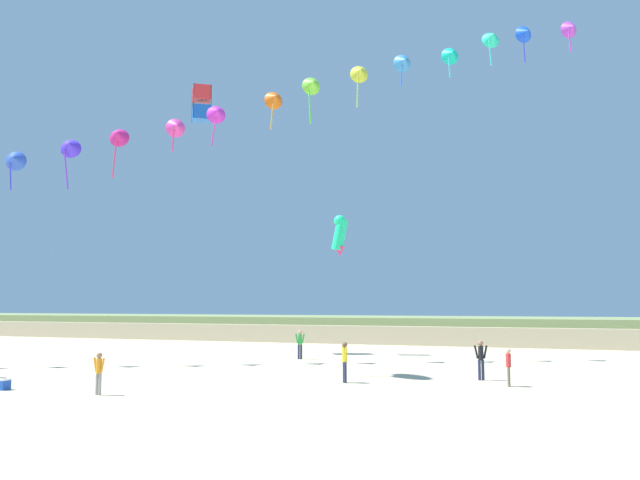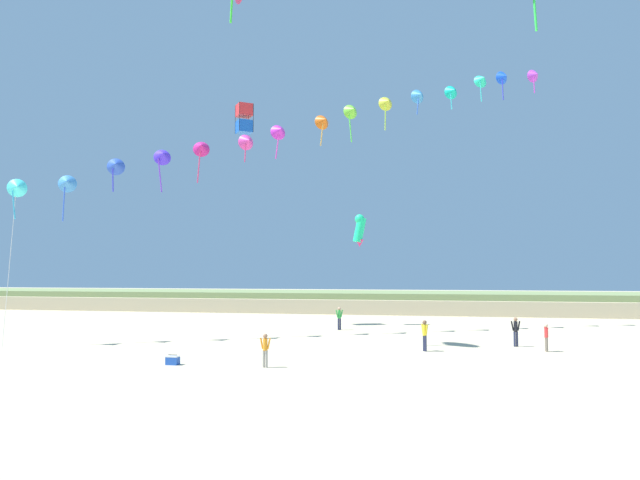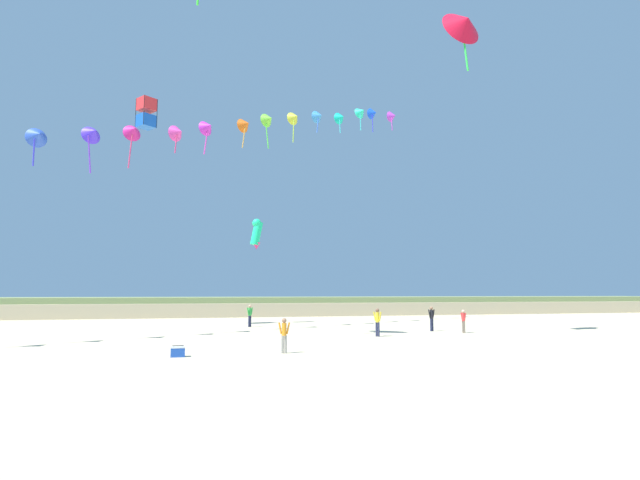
% 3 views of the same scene
% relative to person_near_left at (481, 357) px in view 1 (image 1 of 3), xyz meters
% --- Properties ---
extents(ground_plane, '(240.00, 240.00, 0.00)m').
position_rel_person_near_left_xyz_m(ground_plane, '(-8.76, -12.54, -0.97)').
color(ground_plane, beige).
extents(dune_ridge, '(120.00, 13.52, 2.11)m').
position_rel_person_near_left_xyz_m(dune_ridge, '(-8.76, 29.12, 0.08)').
color(dune_ridge, '#BFAE8B').
rests_on(dune_ridge, ground).
extents(person_near_left, '(0.58, 0.25, 1.68)m').
position_rel_person_near_left_xyz_m(person_near_left, '(0.00, 0.00, 0.00)').
color(person_near_left, '#282D4C').
rests_on(person_near_left, ground).
extents(person_near_right, '(0.53, 0.21, 1.51)m').
position_rel_person_near_left_xyz_m(person_near_right, '(-12.03, -9.83, -0.10)').
color(person_near_right, gray).
rests_on(person_near_right, ground).
extents(person_mid_center, '(0.20, 0.53, 1.50)m').
position_rel_person_near_left_xyz_m(person_mid_center, '(1.34, -1.86, -0.10)').
color(person_mid_center, '#726656').
rests_on(person_mid_center, ground).
extents(person_far_left, '(0.53, 0.41, 1.70)m').
position_rel_person_near_left_xyz_m(person_far_left, '(-11.57, 7.35, 0.01)').
color(person_far_left, '#282D4C').
rests_on(person_far_left, ground).
extents(person_far_right, '(0.41, 0.52, 1.67)m').
position_rel_person_near_left_xyz_m(person_far_right, '(-5.10, -3.03, -0.00)').
color(person_far_right, '#282D4C').
rests_on(person_far_right, ground).
extents(kite_banner_string, '(33.99, 22.42, 21.58)m').
position_rel_person_near_left_xyz_m(kite_banner_string, '(-12.56, 5.02, 14.26)').
color(kite_banner_string, '#46EDF1').
extents(large_kite_low_lead, '(1.20, 0.88, 2.68)m').
position_rel_person_near_left_xyz_m(large_kite_low_lead, '(-10.60, 11.62, 6.85)').
color(large_kite_low_lead, '#1EEA93').
extents(large_kite_high_solo, '(1.69, 1.69, 2.38)m').
position_rel_person_near_left_xyz_m(large_kite_high_solo, '(-19.84, 9.39, 15.95)').
color(large_kite_high_solo, blue).
extents(beach_cooler, '(0.58, 0.41, 0.46)m').
position_rel_person_near_left_xyz_m(beach_cooler, '(-16.45, -9.96, -0.76)').
color(beach_cooler, blue).
rests_on(beach_cooler, ground).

